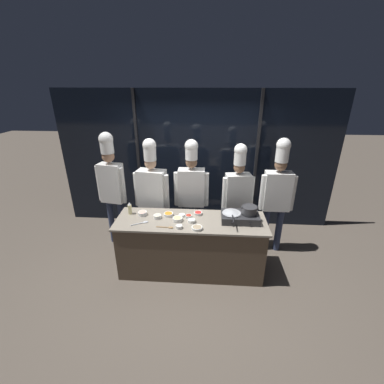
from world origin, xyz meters
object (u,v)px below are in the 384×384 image
chef_head (111,180)px  squeeze_bottle_oil (130,208)px  prep_bowl_carrots (168,214)px  prep_bowl_garlic (179,227)px  prep_bowl_chili_flakes (189,216)px  stock_pot (249,210)px  prep_bowl_noodles (157,216)px  portable_stove (240,217)px  prep_bowl_ginger (178,219)px  prep_bowl_bean_sprouts (192,221)px  serving_spoon_solid (168,227)px  prep_bowl_mushrooms (197,228)px  frying_pan (232,212)px  prep_bowl_bell_pepper (198,213)px  prep_bowl_rice (182,215)px  chef_line (191,188)px  prep_bowl_shrimp (142,213)px  chef_sous (152,189)px  serving_spoon_slotted (143,223)px  chef_apprentice (277,190)px  chef_pastry (238,191)px

chef_head → squeeze_bottle_oil: bearing=140.6°
squeeze_bottle_oil → prep_bowl_carrots: (0.61, -0.03, -0.06)m
prep_bowl_garlic → prep_bowl_chili_flakes: (0.11, 0.29, 0.01)m
stock_pot → prep_bowl_noodles: 1.37m
portable_stove → prep_bowl_ginger: 0.93m
prep_bowl_bean_sprouts → prep_bowl_chili_flakes: prep_bowl_chili_flakes is taller
prep_bowl_chili_flakes → serving_spoon_solid: 0.39m
prep_bowl_mushrooms → prep_bowl_garlic: (-0.25, 0.01, 0.00)m
frying_pan → prep_bowl_bell_pepper: 0.54m
prep_bowl_rice → prep_bowl_carrots: 0.21m
prep_bowl_bell_pepper → prep_bowl_chili_flakes: bearing=-134.8°
prep_bowl_mushrooms → prep_bowl_rice: (-0.25, 0.36, -0.00)m
serving_spoon_solid → chef_line: bearing=74.8°
prep_bowl_shrimp → prep_bowl_rice: bearing=0.2°
chef_sous → prep_bowl_bell_pepper: bearing=160.0°
frying_pan → serving_spoon_solid: 0.95m
portable_stove → prep_bowl_bell_pepper: (-0.63, 0.15, -0.03)m
frying_pan → prep_bowl_rice: frying_pan is taller
prep_bowl_rice → prep_bowl_noodles: 0.37m
prep_bowl_shrimp → prep_bowl_chili_flakes: bearing=-4.5°
prep_bowl_mushrooms → prep_bowl_bean_sprouts: prep_bowl_bean_sprouts is taller
serving_spoon_slotted → chef_apprentice: size_ratio=0.12×
portable_stove → prep_bowl_ginger: (-0.92, -0.08, -0.03)m
prep_bowl_chili_flakes → prep_bowl_ginger: bearing=-151.6°
prep_bowl_carrots → chef_sous: bearing=123.7°
chef_sous → frying_pan: bearing=164.4°
prep_bowl_shrimp → serving_spoon_slotted: size_ratio=0.56×
prep_bowl_carrots → prep_bowl_bean_sprouts: size_ratio=1.27×
prep_bowl_carrots → stock_pot: bearing=-3.0°
stock_pot → chef_pastry: chef_pastry is taller
squeeze_bottle_oil → prep_bowl_carrots: size_ratio=1.37×
prep_bowl_bell_pepper → chef_apprentice: size_ratio=0.06×
chef_sous → chef_head: bearing=6.2°
frying_pan → chef_head: (-2.02, 0.63, 0.21)m
frying_pan → prep_bowl_noodles: 1.12m
prep_bowl_garlic → serving_spoon_slotted: bearing=168.4°
squeeze_bottle_oil → chef_line: size_ratio=0.10×
stock_pot → prep_bowl_rice: stock_pot is taller
prep_bowl_shrimp → prep_bowl_carrots: size_ratio=0.94×
prep_bowl_chili_flakes → chef_pastry: size_ratio=0.05×
serving_spoon_slotted → chef_sous: chef_sous is taller
squeeze_bottle_oil → prep_bowl_shrimp: 0.21m
prep_bowl_rice → chef_head: 1.43m
prep_bowl_rice → squeeze_bottle_oil: bearing=178.1°
prep_bowl_bean_sprouts → chef_line: (-0.06, 0.78, 0.20)m
prep_bowl_noodles → chef_line: size_ratio=0.06×
prep_bowl_rice → chef_pastry: chef_pastry is taller
prep_bowl_bell_pepper → prep_bowl_rice: prep_bowl_bell_pepper is taller
chef_head → prep_bowl_rice: bearing=166.2°
serving_spoon_solid → chef_sous: 0.99m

